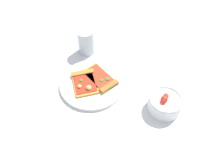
{
  "coord_description": "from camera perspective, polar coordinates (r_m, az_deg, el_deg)",
  "views": [
    {
      "loc": [
        0.61,
        -0.12,
        0.78
      ],
      "look_at": [
        -0.03,
        0.06,
        0.03
      ],
      "focal_mm": 41.03,
      "sensor_mm": 36.0,
      "label": 1
    }
  ],
  "objects": [
    {
      "name": "ground_plane",
      "position": [
        0.99,
        -2.95,
        -3.03
      ],
      "size": [
        2.4,
        2.4,
        0.0
      ],
      "primitive_type": "plane",
      "color": "silver",
      "rests_on": "ground"
    },
    {
      "name": "plate",
      "position": [
        1.0,
        -4.44,
        -2.08
      ],
      "size": [
        0.25,
        0.25,
        0.01
      ],
      "primitive_type": "cylinder",
      "color": "white",
      "rests_on": "ground_plane"
    },
    {
      "name": "pizza_slice_near",
      "position": [
        1.0,
        -2.54,
        -0.98
      ],
      "size": [
        0.16,
        0.13,
        0.01
      ],
      "color": "#E5B256",
      "rests_on": "plate"
    },
    {
      "name": "pizza_slice_far",
      "position": [
        0.99,
        -6.17,
        -1.6
      ],
      "size": [
        0.12,
        0.09,
        0.03
      ],
      "color": "gold",
      "rests_on": "plate"
    },
    {
      "name": "salad_bowl",
      "position": [
        0.93,
        11.69,
        -6.24
      ],
      "size": [
        0.12,
        0.12,
        0.07
      ],
      "color": "white",
      "rests_on": "ground_plane"
    },
    {
      "name": "soda_glass",
      "position": [
        1.1,
        -5.78,
        7.19
      ],
      "size": [
        0.07,
        0.07,
        0.11
      ],
      "color": "silver",
      "rests_on": "ground_plane"
    }
  ]
}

